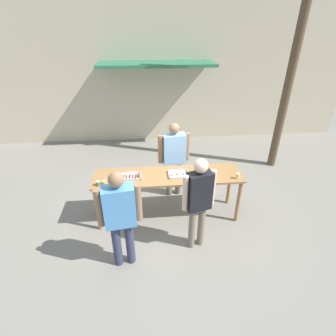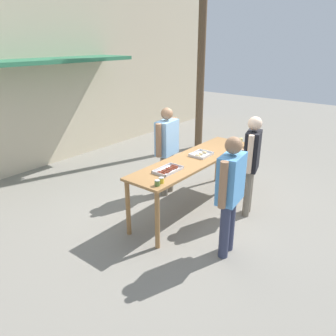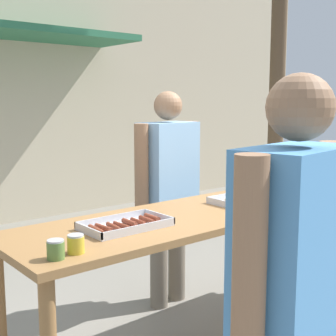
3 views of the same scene
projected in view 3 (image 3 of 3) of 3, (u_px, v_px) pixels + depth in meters
name	position (u px, v px, depth m)	size (l,w,h in m)	color
serving_table	(219.00, 224.00, 2.96)	(2.75, 0.71, 0.94)	olive
food_tray_sausages	(126.00, 225.00, 2.47)	(0.46, 0.27, 0.04)	silver
food_tray_buns	(241.00, 201.00, 3.05)	(0.37, 0.30, 0.05)	silver
condiment_jar_mustard	(56.00, 250.00, 1.98)	(0.08, 0.08, 0.08)	#567A38
condiment_jar_ketchup	(76.00, 244.00, 2.05)	(0.08, 0.08, 0.08)	gold
person_server_behind_table	(168.00, 181.00, 3.63)	(0.67, 0.31, 1.68)	#756B5B
person_customer_holding_hotdog	(293.00, 281.00, 1.58)	(0.65, 0.31, 1.70)	#333851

